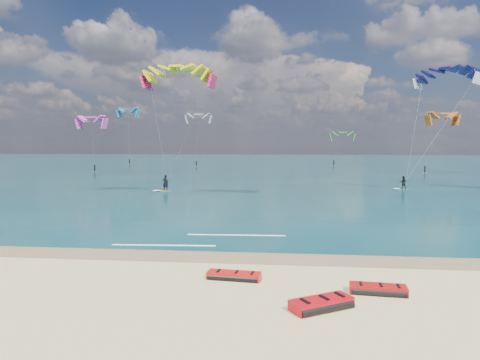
% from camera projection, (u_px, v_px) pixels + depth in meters
% --- Properties ---
extents(ground, '(320.00, 320.00, 0.00)m').
position_uv_depth(ground, '(245.00, 186.00, 58.74)').
color(ground, tan).
rests_on(ground, ground).
extents(wet_sand_strip, '(320.00, 2.40, 0.01)m').
position_uv_depth(wet_sand_strip, '(182.00, 256.00, 22.07)').
color(wet_sand_strip, brown).
rests_on(wet_sand_strip, ground).
extents(sea, '(320.00, 200.00, 0.04)m').
position_uv_depth(sea, '(265.00, 164.00, 122.18)').
color(sea, '#0A343B').
rests_on(sea, ground).
extents(packed_kite_left, '(2.56, 1.28, 0.37)m').
position_uv_depth(packed_kite_left, '(234.00, 279.00, 18.28)').
color(packed_kite_left, red).
rests_on(packed_kite_left, ground).
extents(packed_kite_mid, '(2.43, 1.30, 0.39)m').
position_uv_depth(packed_kite_mid, '(378.00, 293.00, 16.55)').
color(packed_kite_mid, '#B10C0C').
rests_on(packed_kite_mid, ground).
extents(packed_kite_right, '(2.76, 2.33, 0.44)m').
position_uv_depth(packed_kite_right, '(321.00, 309.00, 15.00)').
color(packed_kite_right, '#B90710').
rests_on(packed_kite_right, ground).
extents(kitesurfer_main, '(10.04, 7.84, 15.31)m').
position_uv_depth(kitesurfer_main, '(172.00, 124.00, 47.93)').
color(kitesurfer_main, yellow).
rests_on(kitesurfer_main, sea).
extents(kitesurfer_far, '(9.86, 5.88, 15.92)m').
position_uv_depth(kitesurfer_far, '(426.00, 121.00, 51.49)').
color(kitesurfer_far, gold).
rests_on(kitesurfer_far, sea).
extents(shoreline_foam, '(9.85, 3.61, 0.01)m').
position_uv_depth(shoreline_foam, '(203.00, 240.00, 25.57)').
color(shoreline_foam, white).
rests_on(shoreline_foam, ground).
extents(distant_kites, '(76.21, 33.95, 14.85)m').
position_uv_depth(distant_kites, '(223.00, 143.00, 97.69)').
color(distant_kites, '#347B2D').
rests_on(distant_kites, ground).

